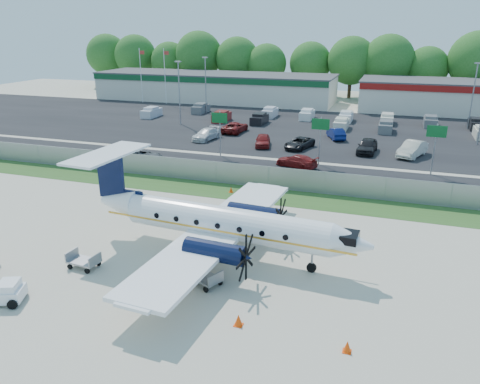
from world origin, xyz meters
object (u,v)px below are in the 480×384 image
(pushback_tug, at_px, (3,292))
(baggage_cart_near, at_px, (84,261))
(aircraft, at_px, (220,222))
(baggage_cart_far, at_px, (205,277))

(pushback_tug, relative_size, baggage_cart_near, 1.30)
(aircraft, relative_size, pushback_tug, 7.51)
(baggage_cart_near, bearing_deg, pushback_tug, -110.48)
(aircraft, height_order, baggage_cart_far, aircraft)
(baggage_cart_near, bearing_deg, baggage_cart_far, 3.80)
(pushback_tug, bearing_deg, aircraft, 44.43)
(pushback_tug, height_order, baggage_cart_far, pushback_tug)
(pushback_tug, distance_m, baggage_cart_far, 10.52)
(aircraft, xyz_separation_m, baggage_cart_near, (-7.16, -4.18, -1.80))
(pushback_tug, distance_m, baggage_cart_near, 4.78)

